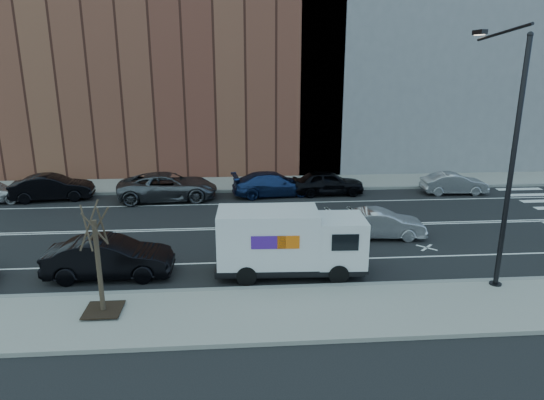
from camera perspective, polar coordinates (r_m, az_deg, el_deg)
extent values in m
plane|color=black|center=(24.66, 1.79, -3.19)|extent=(120.00, 120.00, 0.00)
cube|color=gray|center=(16.65, 5.07, -12.98)|extent=(44.00, 3.60, 0.15)
cube|color=gray|center=(33.04, 0.17, 1.98)|extent=(44.00, 3.60, 0.15)
cube|color=gray|center=(18.22, 4.15, -10.22)|extent=(44.00, 0.25, 0.17)
cube|color=gray|center=(31.30, 0.43, 1.19)|extent=(44.00, 0.25, 0.17)
cube|color=brown|center=(39.22, -13.16, 19.91)|extent=(26.00, 10.00, 22.00)
cylinder|color=black|center=(18.76, 26.34, 3.19)|extent=(0.18, 0.18, 9.00)
cylinder|color=black|center=(20.09, 24.77, -9.11)|extent=(0.44, 0.44, 0.20)
sphere|color=black|center=(18.41, 28.12, 16.79)|extent=(0.20, 0.20, 0.20)
cylinder|color=black|center=(19.89, 25.52, 17.36)|extent=(0.11, 3.49, 0.48)
cube|color=black|center=(21.40, 23.26, 17.69)|extent=(0.25, 0.80, 0.18)
cube|color=#FFF2CC|center=(21.40, 23.23, 17.42)|extent=(0.18, 0.55, 0.03)
cube|color=black|center=(17.32, -19.22, -12.10)|extent=(1.20, 1.20, 0.04)
cylinder|color=#382B1E|center=(16.68, -19.70, -7.47)|extent=(0.16, 0.16, 3.20)
cylinder|color=#382B1E|center=(16.13, -19.31, -2.92)|extent=(0.06, 0.80, 1.44)
cylinder|color=#382B1E|center=(16.39, -19.69, -2.65)|extent=(0.81, 0.31, 1.19)
cylinder|color=#382B1E|center=(16.39, -20.71, -2.76)|extent=(0.58, 0.76, 1.50)
cylinder|color=#382B1E|center=(16.12, -20.99, -3.10)|extent=(0.47, 0.61, 1.37)
cylinder|color=#382B1E|center=(15.96, -20.12, -3.20)|extent=(0.72, 0.29, 1.13)
cube|color=black|center=(19.28, 1.97, -7.58)|extent=(5.75, 2.15, 0.27)
cube|color=silver|center=(19.14, 8.05, -4.66)|extent=(1.91, 2.04, 1.83)
cube|color=black|center=(19.23, 10.82, -3.82)|extent=(0.12, 1.69, 0.87)
cube|color=black|center=(18.12, 8.62, -4.97)|extent=(1.01, 0.08, 0.64)
cube|color=black|center=(19.97, 7.59, -2.91)|extent=(1.01, 0.08, 0.64)
cube|color=black|center=(19.65, 10.54, -7.09)|extent=(0.21, 1.83, 0.32)
cube|color=silver|center=(18.79, -0.50, -4.30)|extent=(3.92, 2.17, 2.10)
cube|color=#47198C|center=(17.79, -0.42, -5.03)|extent=(1.28, 0.07, 0.50)
cube|color=orange|center=(17.82, 1.95, -5.00)|extent=(0.82, 0.05, 0.50)
cube|color=#47198C|center=(19.71, -0.59, -2.88)|extent=(1.28, 0.07, 0.50)
cube|color=orange|center=(19.74, 1.54, -2.86)|extent=(0.82, 0.05, 0.50)
cylinder|color=black|center=(18.67, 7.84, -8.64)|extent=(0.78, 0.29, 0.77)
cylinder|color=black|center=(20.33, 6.98, -6.48)|extent=(0.78, 0.29, 0.77)
cylinder|color=black|center=(18.42, -3.01, -8.87)|extent=(0.78, 0.29, 0.77)
cylinder|color=black|center=(20.09, -2.93, -6.66)|extent=(0.78, 0.29, 0.77)
imported|color=black|center=(32.06, -24.42, 1.35)|extent=(4.86, 2.21, 1.54)
imported|color=#4D4F55|center=(29.93, -12.15, 1.57)|extent=(6.08, 3.16, 1.64)
imported|color=navy|center=(30.18, 0.11, 1.91)|extent=(5.30, 2.67, 1.47)
imported|color=black|center=(30.62, 6.57, 2.06)|extent=(4.54, 1.91, 1.53)
imported|color=#A0A1A5|center=(32.70, 20.62, 1.84)|extent=(4.06, 1.53, 1.32)
imported|color=#A9A9AD|center=(23.61, 12.69, -2.75)|extent=(4.21, 1.79, 1.35)
imported|color=black|center=(19.92, -18.58, -6.45)|extent=(4.84, 1.70, 1.59)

